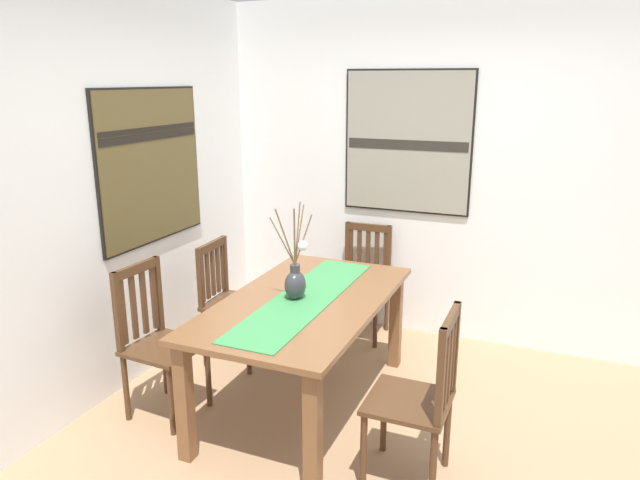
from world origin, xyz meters
name	(u,v)px	position (x,y,z in m)	size (l,w,h in m)	color
ground_plane	(366,456)	(0.00, 0.00, -0.01)	(6.40, 6.40, 0.03)	#A37F5B
wall_back	(90,198)	(0.00, 1.86, 1.35)	(6.40, 0.12, 2.70)	white
wall_side	(443,173)	(1.86, 0.00, 1.35)	(0.12, 6.40, 2.70)	white
dining_table	(305,315)	(0.35, 0.53, 0.64)	(1.70, 0.93, 0.75)	brown
table_runner	(305,298)	(0.35, 0.53, 0.75)	(1.56, 0.36, 0.01)	#388447
centerpiece_vase	(296,280)	(0.32, 0.58, 0.87)	(0.19, 0.24, 0.62)	#333338
chair_0	(157,339)	(-0.07, 1.37, 0.50)	(0.45, 0.45, 0.97)	#4C301C
chair_1	(420,396)	(-0.10, -0.32, 0.50)	(0.42, 0.42, 0.97)	#4C301C
chair_2	(363,277)	(1.58, 0.56, 0.49)	(0.43, 0.43, 0.92)	#4C301C
chair_3	(229,298)	(0.74, 1.34, 0.49)	(0.44, 0.44, 0.92)	#4C301C
painting_on_back_wall	(151,166)	(0.53, 1.79, 1.49)	(1.08, 0.05, 1.08)	black
painting_on_side_wall	(407,142)	(1.79, 0.28, 1.59)	(0.05, 1.03, 1.12)	black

